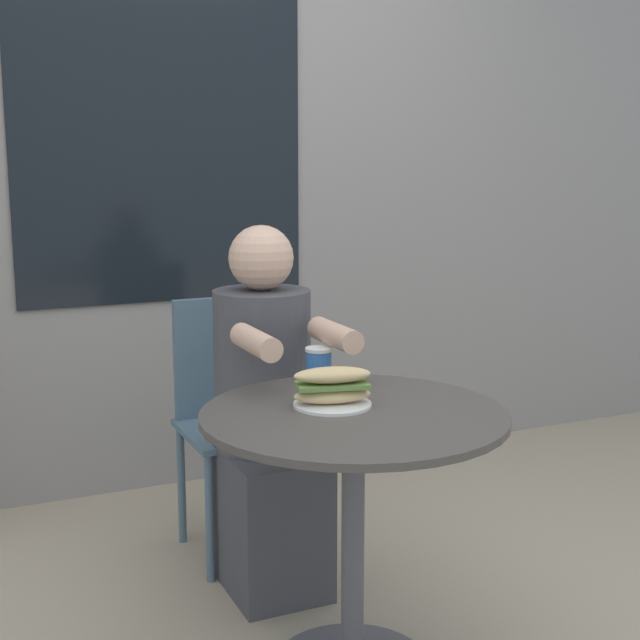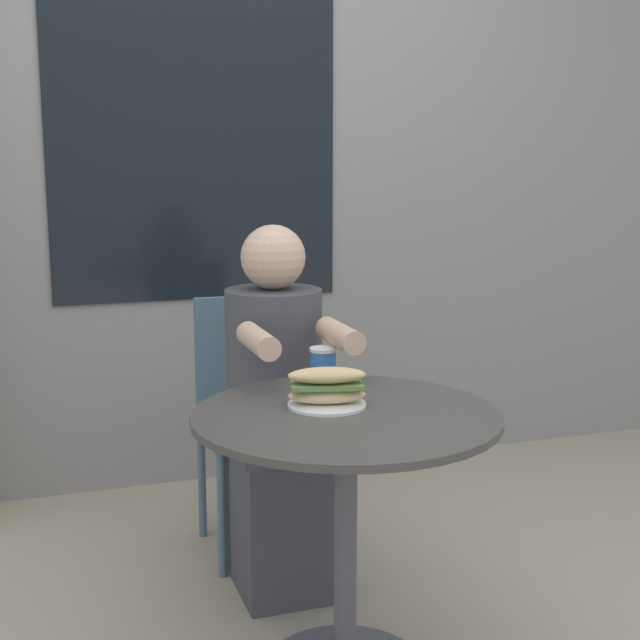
{
  "view_description": "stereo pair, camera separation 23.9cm",
  "coord_description": "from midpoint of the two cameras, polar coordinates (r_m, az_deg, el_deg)",
  "views": [
    {
      "loc": [
        -0.97,
        -1.94,
        1.36
      ],
      "look_at": [
        0.0,
        0.21,
        0.92
      ],
      "focal_mm": 50.0,
      "sensor_mm": 36.0,
      "label": 1
    },
    {
      "loc": [
        -0.75,
        -2.02,
        1.36
      ],
      "look_at": [
        0.0,
        0.21,
        0.92
      ],
      "focal_mm": 50.0,
      "sensor_mm": 36.0,
      "label": 2
    }
  ],
  "objects": [
    {
      "name": "storefront_wall",
      "position": [
        3.67,
        -5.11,
        11.19
      ],
      "size": [
        8.0,
        0.09,
        2.8
      ],
      "color": "gray",
      "rests_on": "ground_plane"
    },
    {
      "name": "cafe_table",
      "position": [
        2.31,
        4.67,
        -10.41
      ],
      "size": [
        0.78,
        0.78,
        0.72
      ],
      "color": "#47423D",
      "rests_on": "ground_plane"
    },
    {
      "name": "diner_chair",
      "position": [
        3.12,
        -2.28,
        -5.02
      ],
      "size": [
        0.38,
        0.38,
        0.87
      ],
      "rotation": [
        0.0,
        0.0,
        3.14
      ],
      "color": "slate",
      "rests_on": "ground_plane"
    },
    {
      "name": "seated_diner",
      "position": [
        2.81,
        -0.29,
        -7.08
      ],
      "size": [
        0.31,
        0.54,
        1.15
      ],
      "rotation": [
        0.0,
        0.0,
        3.14
      ],
      "color": "#424247",
      "rests_on": "ground_plane"
    },
    {
      "name": "sandwich_on_plate",
      "position": [
        2.29,
        3.45,
        -4.45
      ],
      "size": [
        0.22,
        0.2,
        0.1
      ],
      "rotation": [
        0.0,
        0.0,
        -0.24
      ],
      "color": "white",
      "rests_on": "cafe_table"
    },
    {
      "name": "drink_cup",
      "position": [
        2.54,
        2.89,
        -2.87
      ],
      "size": [
        0.08,
        0.08,
        0.1
      ],
      "color": "#336BB7",
      "rests_on": "cafe_table"
    }
  ]
}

